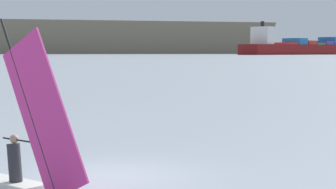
{
  "coord_description": "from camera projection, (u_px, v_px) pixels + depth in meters",
  "views": [
    {
      "loc": [
        2.13,
        -15.95,
        3.27
      ],
      "look_at": [
        1.16,
        5.69,
        1.76
      ],
      "focal_mm": 65.15,
      "sensor_mm": 36.0,
      "label": 1
    }
  ],
  "objects": [
    {
      "name": "ground_plane",
      "position": [
        115.0,
        175.0,
        16.22
      ],
      "size": [
        4000.0,
        4000.0,
        0.0
      ],
      "primitive_type": "plane",
      "color": "#9EA8B2"
    },
    {
      "name": "windsurfer",
      "position": [
        25.0,
        147.0,
        14.54
      ],
      "size": [
        3.6,
        2.89,
        4.3
      ],
      "rotation": [
        0.0,
        0.0,
        2.49
      ],
      "color": "white",
      "rests_on": "ground_plane"
    },
    {
      "name": "cargo_ship",
      "position": [
        304.0,
        47.0,
        737.69
      ],
      "size": [
        170.56,
        173.96,
        37.43
      ],
      "rotation": [
        0.0,
        0.0,
        0.8
      ],
      "color": "maroon",
      "rests_on": "ground_plane"
    },
    {
      "name": "distant_headland",
      "position": [
        224.0,
        41.0,
        1207.84
      ],
      "size": [
        1032.58,
        688.99,
        51.63
      ],
      "primitive_type": "cube",
      "rotation": [
        0.0,
        0.0,
        0.29
      ],
      "color": "#756B56",
      "rests_on": "ground_plane"
    }
  ]
}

